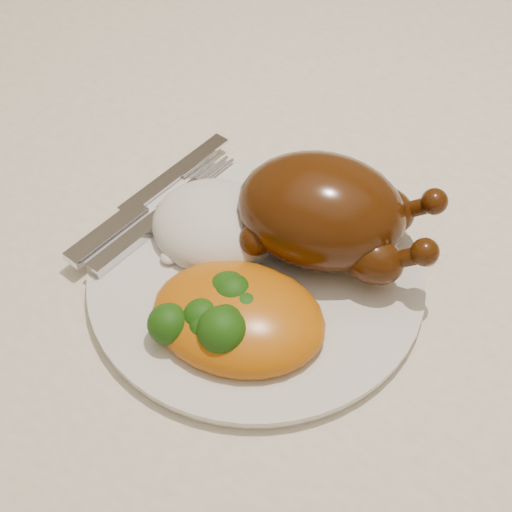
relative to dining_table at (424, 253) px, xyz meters
The scene contains 8 objects.
floor 0.67m from the dining_table, ahead, with size 4.00×4.00×0.00m, color #4E311A.
dining_table is the anchor object (origin of this frame).
tablecloth 0.07m from the dining_table, ahead, with size 1.73×1.03×0.18m.
dinner_plate 0.24m from the dining_table, 112.27° to the right, with size 0.28×0.28×0.01m, color silver.
roast_chicken 0.22m from the dining_table, 109.14° to the right, with size 0.18×0.14×0.09m.
rice_mound 0.26m from the dining_table, 126.16° to the right, with size 0.13×0.12×0.06m.
mac_and_cheese 0.29m from the dining_table, 104.13° to the right, with size 0.16×0.14×0.06m.
cutlery 0.31m from the dining_table, 133.66° to the right, with size 0.05×0.20×0.01m.
Camera 1 is at (0.13, -0.51, 1.24)m, focal length 50.00 mm.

